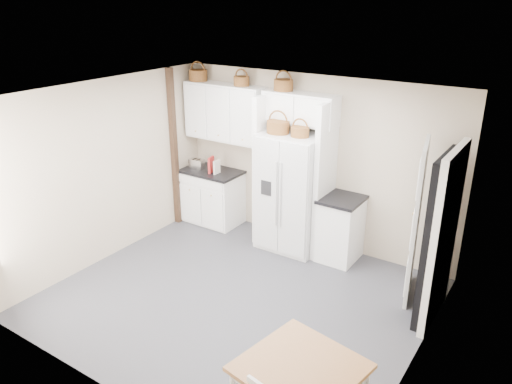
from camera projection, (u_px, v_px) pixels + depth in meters
The scene contains 25 objects.
floor at pixel (237, 298), 6.44m from camera, with size 4.50×4.50×0.00m, color #3D3D47.
ceiling at pixel (234, 97), 5.48m from camera, with size 4.50×4.50×0.00m, color white.
wall_back at pixel (313, 162), 7.51m from camera, with size 4.50×4.50×0.00m, color #BCA58E.
wall_left at pixel (107, 171), 7.11m from camera, with size 4.00×4.00×0.00m, color #BCA58E.
wall_right at pixel (425, 256), 4.80m from camera, with size 4.00×4.00×0.00m, color #BCA58E.
refrigerator at pixel (292, 192), 7.47m from camera, with size 0.93×0.74×1.79m, color silver.
base_cab_left at pixel (213, 197), 8.47m from camera, with size 0.95×0.60×0.88m, color white.
base_cab_right at pixel (340, 230), 7.25m from camera, with size 0.52×0.63×0.92m, color white.
counter_left at pixel (212, 172), 8.30m from camera, with size 0.99×0.64×0.04m, color black.
counter_right at pixel (343, 199), 7.08m from camera, with size 0.57×0.67×0.04m, color black.
toaster at pixel (197, 164), 8.34m from camera, with size 0.24×0.14×0.17m, color silver.
cookbook_red at pixel (211, 165), 8.15m from camera, with size 0.04×0.17×0.26m, color #AC211F.
cookbook_cream at pixel (217, 167), 8.10m from camera, with size 0.03×0.15×0.22m, color silver.
basket_upper_a at pixel (198, 75), 7.99m from camera, with size 0.31×0.31×0.17m, color brown.
basket_upper_c at pixel (241, 81), 7.56m from camera, with size 0.25×0.25×0.14m, color brown.
basket_bridge_a at pixel (283, 85), 7.18m from camera, with size 0.29×0.29×0.16m, color brown.
basket_fridge_a at pixel (278, 127), 7.13m from camera, with size 0.34×0.34×0.18m, color brown.
basket_fridge_b at pixel (300, 132), 6.96m from camera, with size 0.26×0.26×0.14m, color brown.
upper_cabinet at pixel (225, 112), 7.92m from camera, with size 1.40×0.34×0.90m, color white.
bridge_cabinet at pixel (300, 108), 7.15m from camera, with size 1.12×0.34×0.45m, color white.
fridge_panel_left at pixel (265, 169), 7.67m from camera, with size 0.08×0.60×2.30m, color white.
fridge_panel_right at pixel (325, 182), 7.15m from camera, with size 0.08×0.60×2.30m, color white.
trim_post at pixel (174, 149), 8.13m from camera, with size 0.09×0.09×2.60m, color black.
doorway_void at pixel (439, 240), 5.73m from camera, with size 0.18×0.85×2.05m, color black.
door_slab at pixel (417, 222), 6.17m from camera, with size 0.80×0.04×2.05m, color white.
Camera 1 is at (3.23, -4.43, 3.65)m, focal length 35.00 mm.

